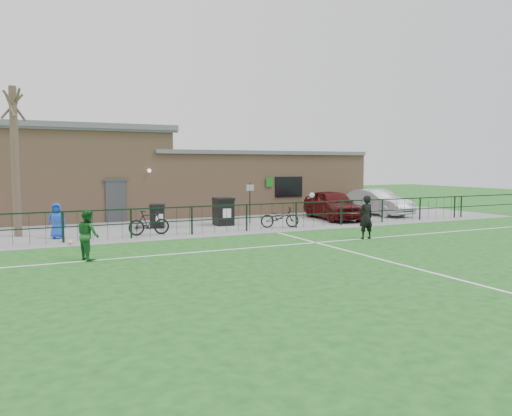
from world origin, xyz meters
name	(u,v)px	position (x,y,z in m)	size (l,w,h in m)	color
ground	(333,267)	(0.00, 0.00, 0.00)	(90.00, 90.00, 0.00)	#174F18
paving_strip	(186,220)	(0.00, 13.50, 0.01)	(34.00, 13.00, 0.02)	gray
pitch_line_touch	(227,233)	(0.00, 7.80, 0.00)	(28.00, 0.10, 0.01)	white
pitch_line_mid	(268,246)	(0.00, 4.00, 0.00)	(28.00, 0.10, 0.01)	white
pitch_line_perp	(388,261)	(2.00, 0.00, 0.00)	(0.10, 16.00, 0.01)	white
perimeter_fence	(225,219)	(0.00, 8.00, 0.60)	(28.00, 0.10, 1.20)	black
bare_tree	(15,162)	(-8.00, 10.50, 3.00)	(0.30, 0.30, 6.00)	#4B392D
wheelie_bin_left	(157,217)	(-2.22, 10.83, 0.51)	(0.65, 0.74, 0.99)	black
wheelie_bin_right	(223,212)	(0.88, 10.41, 0.63)	(0.81, 0.92, 1.23)	black
sign_post	(250,203)	(2.36, 10.57, 1.02)	(0.06, 0.06, 2.00)	black
car_maroon	(333,205)	(7.06, 10.23, 0.79)	(1.83, 4.55, 1.55)	#460C0E
car_silver	(377,202)	(10.66, 11.03, 0.76)	(1.56, 4.47, 1.47)	#9FA1A6
bicycle_d	(149,223)	(-3.14, 8.61, 0.53)	(0.48, 1.69, 1.01)	black
bicycle_e	(280,217)	(2.88, 8.43, 0.49)	(0.62, 1.79, 0.94)	black
spectator_child	(57,221)	(-6.63, 9.18, 0.72)	(0.69, 0.45, 1.41)	blue
goalkeeper_kick	(365,217)	(4.27, 4.02, 0.88)	(1.30, 2.90, 1.72)	black
outfield_player	(88,235)	(-6.10, 4.19, 0.78)	(0.76, 0.59, 1.55)	#185621
ball_ground	(70,242)	(-6.32, 7.45, 0.10)	(0.20, 0.20, 0.20)	silver
clubhouse	(154,177)	(-0.88, 16.50, 2.22)	(24.25, 5.40, 4.96)	#A27C5A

